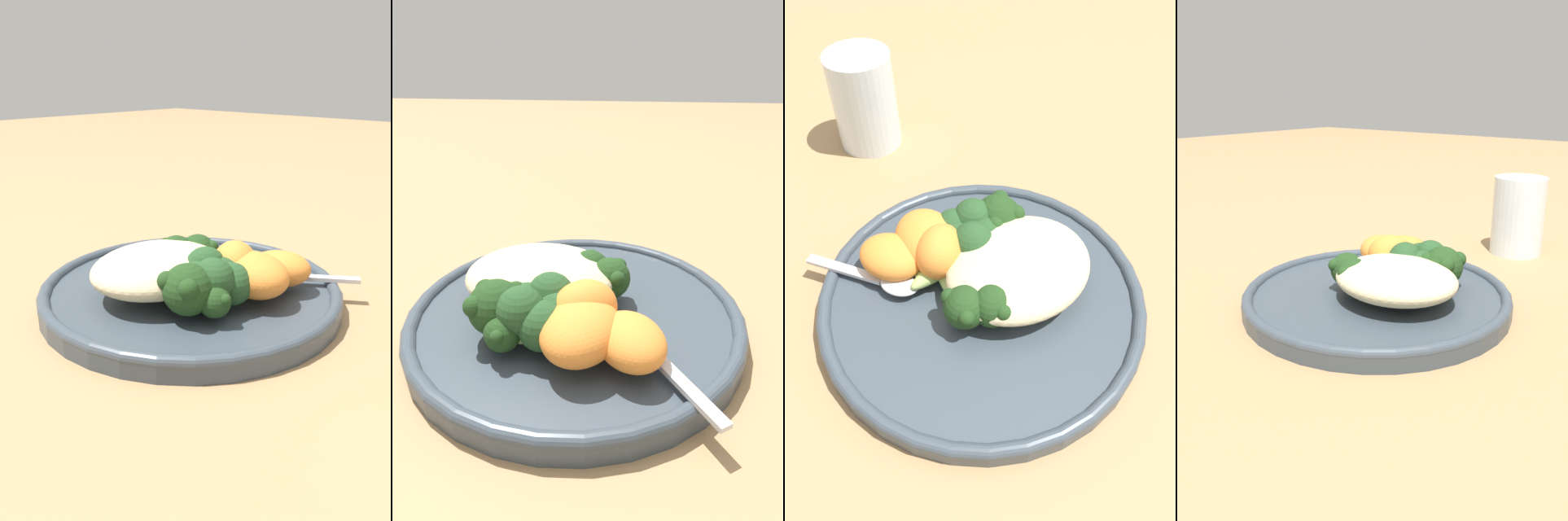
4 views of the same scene
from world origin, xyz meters
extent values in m
plane|color=#9E7A51|center=(0.00, 0.00, 0.00)|extent=(4.00, 4.00, 0.00)
cylinder|color=#38424C|center=(0.01, -0.01, 0.01)|extent=(0.29, 0.29, 0.02)
torus|color=#38424C|center=(0.01, -0.01, 0.02)|extent=(0.29, 0.29, 0.01)
ellipsoid|color=beige|center=(-0.03, 0.00, 0.04)|extent=(0.13, 0.11, 0.04)
ellipsoid|color=#9EBC66|center=(0.03, -0.03, 0.03)|extent=(0.03, 0.08, 0.01)
sphere|color=#1E3D19|center=(0.03, 0.01, 0.04)|extent=(0.04, 0.04, 0.04)
sphere|color=#1E3D19|center=(0.04, 0.02, 0.05)|extent=(0.01, 0.01, 0.01)
sphere|color=#1E3D19|center=(0.02, 0.01, 0.05)|extent=(0.01, 0.01, 0.01)
sphere|color=#1E3D19|center=(0.04, -0.01, 0.05)|extent=(0.01, 0.01, 0.01)
ellipsoid|color=#9EBC66|center=(0.02, -0.02, 0.03)|extent=(0.02, 0.09, 0.01)
sphere|color=#1E3D19|center=(0.02, 0.02, 0.04)|extent=(0.04, 0.04, 0.04)
sphere|color=#1E3D19|center=(0.02, 0.03, 0.05)|extent=(0.01, 0.01, 0.01)
sphere|color=#1E3D19|center=(0.02, 0.00, 0.05)|extent=(0.01, 0.01, 0.01)
ellipsoid|color=#9EBC66|center=(0.01, -0.02, 0.03)|extent=(0.05, 0.08, 0.01)
sphere|color=#1E3D19|center=(-0.01, 0.01, 0.04)|extent=(0.03, 0.03, 0.03)
sphere|color=#1E3D19|center=(-0.01, 0.02, 0.04)|extent=(0.01, 0.01, 0.01)
sphere|color=#1E3D19|center=(-0.02, 0.01, 0.04)|extent=(0.01, 0.01, 0.01)
sphere|color=#1E3D19|center=(-0.01, 0.01, 0.04)|extent=(0.01, 0.01, 0.01)
ellipsoid|color=#9EBC66|center=(-0.01, -0.02, 0.03)|extent=(0.08, 0.07, 0.01)
sphere|color=#1E3D19|center=(-0.05, 0.01, 0.04)|extent=(0.04, 0.04, 0.04)
sphere|color=#1E3D19|center=(-0.04, 0.02, 0.05)|extent=(0.01, 0.01, 0.01)
sphere|color=#1E3D19|center=(-0.06, 0.01, 0.05)|extent=(0.01, 0.01, 0.01)
sphere|color=#1E3D19|center=(-0.04, 0.00, 0.05)|extent=(0.01, 0.01, 0.01)
ellipsoid|color=#9EBC66|center=(0.01, -0.04, 0.03)|extent=(0.09, 0.05, 0.02)
sphere|color=#1E3D19|center=(-0.03, -0.02, 0.04)|extent=(0.03, 0.03, 0.03)
sphere|color=#1E3D19|center=(-0.02, -0.01, 0.05)|extent=(0.01, 0.01, 0.01)
sphere|color=#1E3D19|center=(-0.04, -0.01, 0.05)|extent=(0.01, 0.01, 0.01)
sphere|color=#1E3D19|center=(-0.04, -0.03, 0.05)|extent=(0.01, 0.01, 0.01)
sphere|color=#1E3D19|center=(-0.02, -0.03, 0.05)|extent=(0.01, 0.01, 0.01)
ellipsoid|color=#9EBC66|center=(0.01, -0.04, 0.03)|extent=(0.09, 0.03, 0.02)
sphere|color=#1E3D19|center=(-0.03, -0.04, 0.04)|extent=(0.03, 0.03, 0.03)
sphere|color=#1E3D19|center=(-0.03, -0.03, 0.04)|extent=(0.01, 0.01, 0.01)
sphere|color=#1E3D19|center=(-0.05, -0.04, 0.04)|extent=(0.01, 0.01, 0.01)
sphere|color=#1E3D19|center=(-0.03, -0.05, 0.04)|extent=(0.01, 0.01, 0.01)
ellipsoid|color=#9EBC66|center=(0.01, -0.05, 0.03)|extent=(0.11, 0.04, 0.02)
sphere|color=#1E3D19|center=(-0.05, -0.06, 0.04)|extent=(0.04, 0.04, 0.04)
sphere|color=#1E3D19|center=(-0.03, -0.04, 0.05)|extent=(0.02, 0.02, 0.02)
sphere|color=#1E3D19|center=(-0.06, -0.04, 0.05)|extent=(0.02, 0.02, 0.02)
sphere|color=#1E3D19|center=(-0.06, -0.07, 0.05)|extent=(0.02, 0.02, 0.02)
sphere|color=#1E3D19|center=(-0.03, -0.07, 0.05)|extent=(0.02, 0.02, 0.02)
ellipsoid|color=#9EBC66|center=(0.00, -0.06, 0.03)|extent=(0.08, 0.05, 0.02)
sphere|color=#1E3D19|center=(-0.04, -0.08, 0.04)|extent=(0.03, 0.03, 0.03)
sphere|color=#1E3D19|center=(-0.04, -0.07, 0.04)|extent=(0.01, 0.01, 0.01)
sphere|color=#1E3D19|center=(-0.04, -0.09, 0.04)|extent=(0.01, 0.01, 0.01)
ellipsoid|color=orange|center=(0.02, -0.05, 0.04)|extent=(0.07, 0.07, 0.05)
ellipsoid|color=orange|center=(0.02, -0.07, 0.04)|extent=(0.07, 0.08, 0.04)
ellipsoid|color=orange|center=(0.06, -0.08, 0.04)|extent=(0.07, 0.07, 0.03)
sphere|color=#234723|center=(0.00, -0.06, 0.04)|extent=(0.04, 0.04, 0.04)
sphere|color=#234723|center=(-0.01, -0.04, 0.05)|extent=(0.04, 0.04, 0.04)
sphere|color=#234723|center=(-0.02, -0.05, 0.04)|extent=(0.04, 0.04, 0.04)
sphere|color=#234723|center=(-0.02, -0.07, 0.05)|extent=(0.04, 0.04, 0.04)
sphere|color=#234723|center=(-0.01, -0.07, 0.04)|extent=(0.04, 0.04, 0.04)
cube|color=silver|center=(0.09, -0.10, 0.02)|extent=(0.05, 0.07, 0.00)
ellipsoid|color=silver|center=(0.06, -0.06, 0.03)|extent=(0.04, 0.04, 0.01)
cylinder|color=silver|center=(-0.03, -0.29, 0.05)|extent=(0.07, 0.07, 0.11)
camera|label=1|loc=(-0.32, -0.32, 0.21)|focal=35.00mm
camera|label=2|loc=(0.06, -0.30, 0.21)|focal=28.00mm
camera|label=3|loc=(0.16, 0.20, 0.38)|focal=35.00mm
camera|label=4|loc=(-0.31, 0.39, 0.22)|focal=35.00mm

